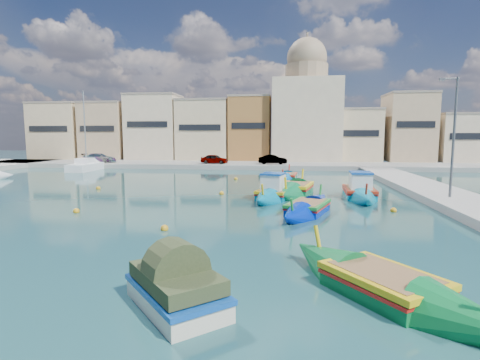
% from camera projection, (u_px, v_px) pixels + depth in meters
% --- Properties ---
extents(ground, '(160.00, 160.00, 0.00)m').
position_uv_depth(ground, '(153.00, 218.00, 20.13)').
color(ground, '#153D40').
rests_on(ground, ground).
extents(north_quay, '(80.00, 8.00, 0.60)m').
position_uv_depth(north_quay, '(234.00, 165.00, 51.63)').
color(north_quay, gray).
rests_on(north_quay, ground).
extents(north_townhouses, '(83.20, 7.87, 10.19)m').
position_uv_depth(north_townhouses, '(284.00, 131.00, 57.51)').
color(north_townhouses, '#C8B38B').
rests_on(north_townhouses, ground).
extents(church_block, '(10.00, 10.00, 19.10)m').
position_uv_depth(church_block, '(306.00, 109.00, 57.33)').
color(church_block, beige).
rests_on(church_block, ground).
extents(quay_street_lamp, '(1.18, 0.16, 8.00)m').
position_uv_depth(quay_street_lamp, '(453.00, 137.00, 23.41)').
color(quay_street_lamp, '#595B60').
rests_on(quay_street_lamp, ground).
extents(parked_cars, '(28.48, 2.47, 1.30)m').
position_uv_depth(parked_cars, '(175.00, 159.00, 51.00)').
color(parked_cars, '#4C1919').
rests_on(parked_cars, north_quay).
extents(luzzu_turquoise_cabin, '(2.46, 9.15, 2.91)m').
position_uv_depth(luzzu_turquoise_cabin, '(359.00, 193.00, 26.72)').
color(luzzu_turquoise_cabin, '#007EA0').
rests_on(luzzu_turquoise_cabin, ground).
extents(luzzu_blue_cabin, '(3.78, 8.20, 2.82)m').
position_uv_depth(luzzu_blue_cabin, '(274.00, 194.00, 26.18)').
color(luzzu_blue_cabin, '#00739B').
rests_on(luzzu_blue_cabin, ground).
extents(luzzu_cyan_mid, '(2.74, 8.16, 2.37)m').
position_uv_depth(luzzu_cyan_mid, '(286.00, 178.00, 36.87)').
color(luzzu_cyan_mid, '#005AA4').
rests_on(luzzu_cyan_mid, ground).
extents(luzzu_green, '(4.17, 9.10, 2.78)m').
position_uv_depth(luzzu_green, '(295.00, 190.00, 28.39)').
color(luzzu_green, '#0A6E3B').
rests_on(luzzu_green, ground).
extents(luzzu_blue_south, '(4.37, 8.16, 2.31)m').
position_uv_depth(luzzu_blue_south, '(308.00, 209.00, 21.38)').
color(luzzu_blue_south, '#0020A6').
rests_on(luzzu_blue_south, ground).
extents(luzzu_cyan_south, '(6.12, 7.41, 2.41)m').
position_uv_depth(luzzu_cyan_south, '(383.00, 287.00, 10.36)').
color(luzzu_cyan_south, '#0A7033').
rests_on(luzzu_cyan_south, ground).
extents(tender_near, '(3.34, 3.49, 1.55)m').
position_uv_depth(tender_near, '(177.00, 290.00, 9.62)').
color(tender_near, beige).
rests_on(tender_near, ground).
extents(yacht_north, '(2.46, 8.01, 10.61)m').
position_uv_depth(yacht_north, '(92.00, 166.00, 48.17)').
color(yacht_north, white).
rests_on(yacht_north, ground).
extents(mooring_buoys, '(21.93, 20.45, 0.36)m').
position_uv_depth(mooring_buoys, '(198.00, 198.00, 26.14)').
color(mooring_buoys, orange).
rests_on(mooring_buoys, ground).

